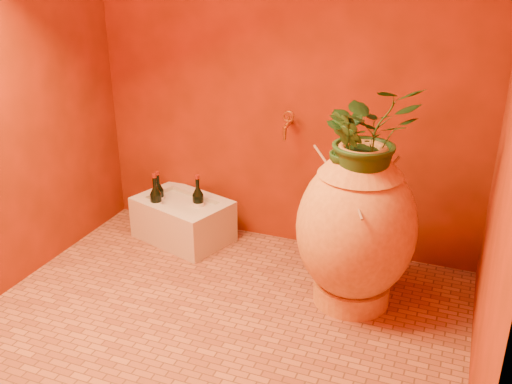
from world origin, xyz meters
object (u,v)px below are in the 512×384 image
at_px(amphora, 356,227).
at_px(wall_tap, 288,124).
at_px(wine_bottle_a, 198,204).
at_px(stone_basin, 183,220).
at_px(wine_bottle_b, 159,198).
at_px(wine_bottle_c, 156,203).

bearing_deg(amphora, wall_tap, 138.70).
height_order(amphora, wine_bottle_a, amphora).
bearing_deg(wine_bottle_a, stone_basin, -173.70).
xyz_separation_m(wine_bottle_a, wall_tap, (0.55, 0.15, 0.56)).
bearing_deg(wine_bottle_b, wine_bottle_a, 0.53).
xyz_separation_m(stone_basin, wine_bottle_c, (-0.15, -0.08, 0.13)).
xyz_separation_m(amphora, wall_tap, (-0.55, 0.48, 0.38)).
bearing_deg(wall_tap, wine_bottle_a, -164.40).
height_order(wine_bottle_b, wine_bottle_c, wine_bottle_c).
relative_size(stone_basin, wine_bottle_b, 2.34).
relative_size(wine_bottle_a, wall_tap, 1.92).
height_order(wine_bottle_c, wall_tap, wall_tap).
distance_m(stone_basin, wine_bottle_c, 0.22).
distance_m(stone_basin, wine_bottle_b, 0.22).
relative_size(amphora, wine_bottle_a, 2.89).
bearing_deg(wine_bottle_a, amphora, -16.58).
xyz_separation_m(wine_bottle_a, wine_bottle_c, (-0.26, -0.10, 0.00)).
distance_m(wine_bottle_a, wine_bottle_b, 0.29).
xyz_separation_m(wine_bottle_b, wall_tap, (0.85, 0.16, 0.57)).
bearing_deg(amphora, stone_basin, 165.43).
distance_m(wine_bottle_c, wall_tap, 1.02).
bearing_deg(wine_bottle_c, wine_bottle_b, 110.40).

